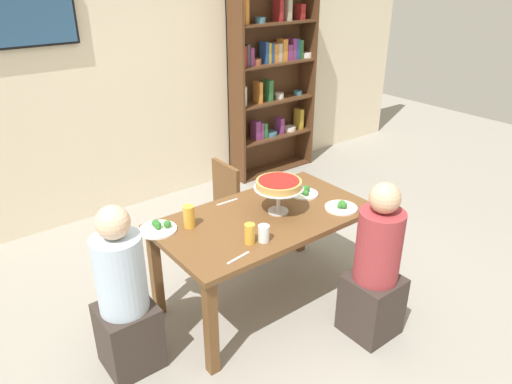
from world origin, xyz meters
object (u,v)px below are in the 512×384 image
object	(u,v)px
salad_plate_near_diner	(304,192)
salad_plate_far_diner	(159,228)
beer_glass_amber_short	(250,234)
diner_head_west	(124,302)
cutlery_fork_far	(268,190)
cutlery_knife_far	(290,182)
television	(19,15)
dining_table	(264,228)
diner_near_right	(375,273)
water_glass_clear_near	(264,233)
deep_dish_pizza_stand	(279,186)
beer_glass_amber_tall	(189,217)
bookshelf	(271,78)
cutlery_knife_near	(238,258)
salad_plate_spare	(341,207)
chair_far_right	(237,202)
cutlery_fork_near	(227,202)

from	to	relation	value
salad_plate_near_diner	salad_plate_far_diner	size ratio (longest dim) A/B	0.87
beer_glass_amber_short	salad_plate_near_diner	bearing A→B (deg)	21.97
diner_head_west	salad_plate_near_diner	bearing A→B (deg)	2.40
salad_plate_near_diner	cutlery_fork_far	distance (m)	0.29
cutlery_knife_far	television	bearing A→B (deg)	-71.74
dining_table	diner_near_right	world-z (taller)	diner_near_right
television	water_glass_clear_near	xyz separation A→B (m)	(0.67, -2.37, -1.19)
deep_dish_pizza_stand	water_glass_clear_near	size ratio (longest dim) A/B	3.15
dining_table	salad_plate_far_diner	xyz separation A→B (m)	(-0.69, 0.28, 0.12)
television	dining_table	bearing A→B (deg)	-67.22
beer_glass_amber_tall	water_glass_clear_near	bearing A→B (deg)	-58.11
bookshelf	salad_plate_near_diner	distance (m)	2.33
bookshelf	salad_plate_near_diner	size ratio (longest dim) A/B	10.01
water_glass_clear_near	cutlery_knife_near	xyz separation A→B (m)	(-0.25, -0.06, -0.05)
salad_plate_far_diner	cutlery_knife_near	xyz separation A→B (m)	(0.23, -0.60, -0.02)
salad_plate_near_diner	salad_plate_spare	bearing A→B (deg)	-81.36
beer_glass_amber_tall	deep_dish_pizza_stand	bearing A→B (deg)	-18.30
television	cutlery_fork_far	bearing A→B (deg)	-57.06
beer_glass_amber_tall	cutlery_fork_far	bearing A→B (deg)	8.63
diner_head_west	salad_plate_near_diner	xyz separation A→B (m)	(1.55, 0.06, 0.27)
beer_glass_amber_short	television	bearing A→B (deg)	103.92
chair_far_right	salad_plate_far_diner	bearing A→B (deg)	-65.57
beer_glass_amber_tall	cutlery_fork_far	distance (m)	0.80
dining_table	cutlery_knife_far	distance (m)	0.62
salad_plate_far_diner	cutlery_knife_near	size ratio (longest dim) A/B	1.42
chair_far_right	water_glass_clear_near	bearing A→B (deg)	-26.27
bookshelf	salad_plate_far_diner	xyz separation A→B (m)	(-2.40, -1.73, -0.39)
salad_plate_spare	beer_glass_amber_short	bearing A→B (deg)	177.74
salad_plate_near_diner	water_glass_clear_near	world-z (taller)	water_glass_clear_near
bookshelf	cutlery_fork_far	size ratio (longest dim) A/B	12.29
bookshelf	cutlery_knife_far	bearing A→B (deg)	-124.96
dining_table	deep_dish_pizza_stand	bearing A→B (deg)	-6.59
deep_dish_pizza_stand	salad_plate_near_diner	size ratio (longest dim) A/B	1.61
television	cutlery_knife_far	distance (m)	2.59
diner_near_right	salad_plate_spare	distance (m)	0.55
chair_far_right	cutlery_fork_near	distance (m)	0.57
salad_plate_spare	cutlery_fork_far	bearing A→B (deg)	112.12
deep_dish_pizza_stand	salad_plate_spare	xyz separation A→B (m)	(0.40, -0.25, -0.19)
cutlery_fork_far	television	bearing A→B (deg)	-63.63
cutlery_fork_far	dining_table	bearing A→B (deg)	41.42
diner_head_west	television	bearing A→B (deg)	84.50
cutlery_fork_near	cutlery_knife_far	distance (m)	0.61
diner_head_west	cutlery_knife_far	world-z (taller)	diner_head_west
bookshelf	diner_near_right	world-z (taller)	bookshelf
salad_plate_near_diner	television	bearing A→B (deg)	123.56
chair_far_right	bookshelf	bearing A→B (deg)	132.07
diner_near_right	salad_plate_spare	xyz separation A→B (m)	(0.14, 0.46, 0.27)
salad_plate_near_diner	cutlery_fork_near	bearing A→B (deg)	154.67
cutlery_knife_near	cutlery_knife_far	xyz separation A→B (m)	(0.99, 0.65, 0.00)
chair_far_right	cutlery_knife_near	xyz separation A→B (m)	(-0.73, -1.04, 0.26)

